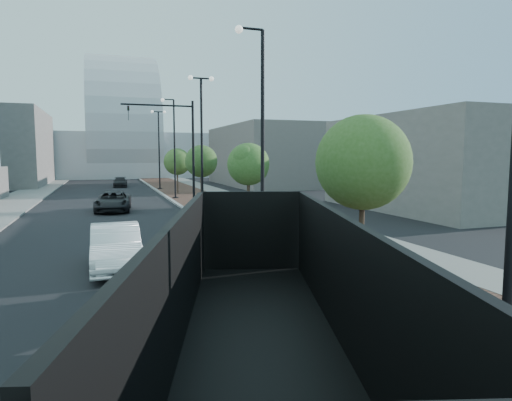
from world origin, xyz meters
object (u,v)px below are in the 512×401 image
object	(u,v)px
dump_truck	(253,279)
white_sedan	(116,247)
dark_car_mid	(113,201)
pedestrian	(299,208)

from	to	relation	value
dump_truck	white_sedan	size ratio (longest dim) A/B	2.79
white_sedan	dark_car_mid	world-z (taller)	white_sedan
pedestrian	white_sedan	bearing A→B (deg)	14.78
pedestrian	dark_car_mid	bearing A→B (deg)	-63.14
dump_truck	dark_car_mid	world-z (taller)	dump_truck
white_sedan	pedestrian	size ratio (longest dim) A/B	2.75
dump_truck	dark_car_mid	size ratio (longest dim) A/B	2.59
dark_car_mid	pedestrian	bearing A→B (deg)	-36.67
dump_truck	white_sedan	xyz separation A→B (m)	(-2.73, 7.51, -0.57)
white_sedan	pedestrian	world-z (taller)	pedestrian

